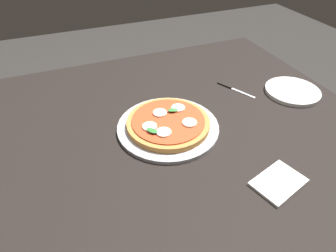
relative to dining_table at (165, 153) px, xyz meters
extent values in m
plane|color=#2D2B28|center=(0.00, 0.00, -0.63)|extent=(6.00, 6.00, 0.00)
cube|color=black|center=(0.00, 0.00, 0.07)|extent=(1.32, 1.10, 0.04)
cube|color=black|center=(-0.58, -0.47, -0.29)|extent=(0.07, 0.07, 0.68)
cube|color=black|center=(0.58, -0.47, -0.29)|extent=(0.07, 0.07, 0.68)
cylinder|color=#B2B2B7|center=(-0.02, -0.01, 0.09)|extent=(0.31, 0.31, 0.01)
cylinder|color=#C6843F|center=(-0.02, -0.01, 0.11)|extent=(0.25, 0.25, 0.02)
cylinder|color=#CC4723|center=(-0.02, -0.01, 0.12)|extent=(0.22, 0.22, 0.00)
cylinder|color=white|center=(0.05, 0.00, 0.12)|extent=(0.04, 0.04, 0.00)
cylinder|color=white|center=(0.02, 0.04, 0.12)|extent=(0.04, 0.04, 0.00)
cylinder|color=white|center=(-0.07, 0.03, 0.12)|extent=(0.04, 0.04, 0.00)
cylinder|color=white|center=(-0.07, -0.06, 0.12)|extent=(0.04, 0.04, 0.00)
cylinder|color=white|center=(-0.01, -0.05, 0.12)|extent=(0.04, 0.04, 0.00)
ellipsoid|color=#337F38|center=(0.05, 0.03, 0.13)|extent=(0.04, 0.04, 0.00)
ellipsoid|color=#337F38|center=(-0.05, -0.05, 0.13)|extent=(0.04, 0.03, 0.00)
cylinder|color=white|center=(-0.52, -0.03, 0.09)|extent=(0.19, 0.19, 0.01)
cube|color=white|center=(-0.19, 0.29, 0.09)|extent=(0.15, 0.12, 0.01)
cube|color=black|center=(-0.31, -0.17, 0.09)|extent=(0.04, 0.06, 0.01)
cube|color=silver|center=(-0.35, -0.10, 0.09)|extent=(0.05, 0.09, 0.00)
camera|label=1|loc=(0.24, 0.63, 0.65)|focal=30.94mm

